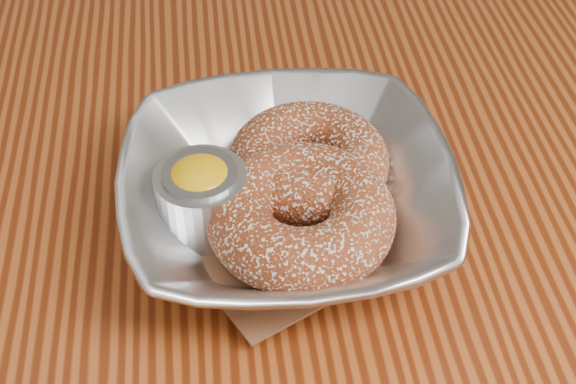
{
  "coord_description": "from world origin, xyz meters",
  "views": [
    {
      "loc": [
        0.06,
        -0.34,
        1.13
      ],
      "look_at": [
        0.11,
        0.01,
        0.78
      ],
      "focal_mm": 50.0,
      "sensor_mm": 36.0,
      "label": 1
    }
  ],
  "objects": [
    {
      "name": "table",
      "position": [
        0.0,
        0.0,
        0.65
      ],
      "size": [
        1.2,
        0.8,
        0.75
      ],
      "color": "maroon",
      "rests_on": "ground_plane"
    },
    {
      "name": "serving_bowl",
      "position": [
        0.11,
        0.01,
        0.78
      ],
      "size": [
        0.21,
        0.21,
        0.05
      ],
      "primitive_type": "imported",
      "color": "silver",
      "rests_on": "table"
    },
    {
      "name": "parchment",
      "position": [
        0.11,
        0.01,
        0.76
      ],
      "size": [
        0.19,
        0.19,
        0.0
      ],
      "primitive_type": "cube",
      "rotation": [
        0.0,
        0.0,
        0.47
      ],
      "color": "brown",
      "rests_on": "table"
    },
    {
      "name": "donut_back",
      "position": [
        0.12,
        0.04,
        0.78
      ],
      "size": [
        0.12,
        0.12,
        0.04
      ],
      "primitive_type": "torus",
      "rotation": [
        0.0,
        0.0,
        0.18
      ],
      "color": "maroon",
      "rests_on": "parchment"
    },
    {
      "name": "donut_front",
      "position": [
        0.11,
        -0.01,
        0.78
      ],
      "size": [
        0.16,
        0.16,
        0.04
      ],
      "primitive_type": "torus",
      "rotation": [
        0.0,
        0.0,
        0.54
      ],
      "color": "maroon",
      "rests_on": "parchment"
    },
    {
      "name": "ramekin",
      "position": [
        0.05,
        0.01,
        0.78
      ],
      "size": [
        0.06,
        0.06,
        0.05
      ],
      "color": "silver",
      "rests_on": "table"
    }
  ]
}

